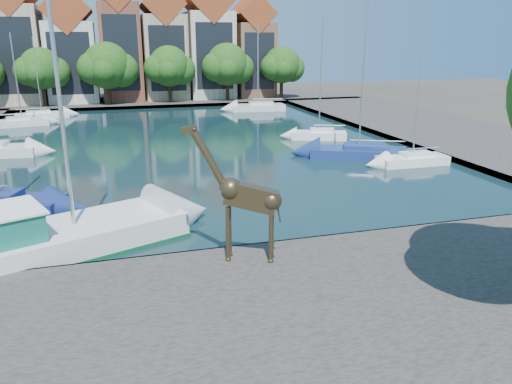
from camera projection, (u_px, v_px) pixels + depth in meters
ground at (267, 252)px, 21.54m from camera, size 160.00×160.00×0.00m
water_basin at (185, 144)px, 43.55m from camera, size 38.00×50.00×0.08m
near_quay at (336, 336)px, 15.04m from camera, size 50.00×14.00×0.50m
far_quay at (152, 100)px, 72.86m from camera, size 60.00×16.00×0.50m
right_quay at (433, 128)px, 50.16m from camera, size 14.00×52.00×0.50m
townhouse_west_mid at (19, 43)px, 65.96m from camera, size 5.94×9.18×16.79m
townhouse_west_inner at (71, 50)px, 67.96m from camera, size 6.43×9.18×15.15m
townhouse_center at (120, 42)px, 69.39m from camera, size 5.44×9.18×16.93m
townhouse_east_inner at (163, 47)px, 71.18m from camera, size 5.94×9.18×15.79m
townhouse_east_mid at (208, 44)px, 72.80m from camera, size 6.43×9.18×16.65m
townhouse_east_end at (251, 51)px, 74.83m from camera, size 5.44×9.18×14.43m
far_tree_west at (42, 70)px, 62.68m from camera, size 6.76×5.20×7.36m
far_tree_mid_west at (108, 67)px, 64.75m from camera, size 7.80×6.00×8.00m
far_tree_mid_east at (170, 68)px, 66.93m from camera, size 7.02×5.40×7.52m
far_tree_east at (228, 66)px, 69.03m from camera, size 7.54×5.80×7.84m
far_tree_far_east at (282, 66)px, 71.21m from camera, size 6.76×5.20×7.36m
giraffe_statue at (244, 196)px, 18.98m from camera, size 3.56×1.70×5.28m
motorsailer at (30, 239)px, 20.38m from camera, size 12.55×7.81×11.87m
sailboat_left_b at (0, 201)px, 26.22m from camera, size 6.95×4.37×10.52m
sailboat_left_d at (22, 121)px, 52.12m from camera, size 5.38×2.69×9.36m
sailboat_left_e at (42, 114)px, 57.25m from camera, size 6.04×3.28×8.98m
sailboat_right_a at (413, 158)px, 36.03m from camera, size 5.17×1.85×8.24m
sailboat_right_b at (359, 150)px, 38.16m from camera, size 7.69×5.34×11.51m
sailboat_right_c at (319, 133)px, 45.25m from camera, size 5.21×3.40×10.52m
sailboat_right_d at (258, 106)px, 63.20m from camera, size 6.91×3.02×10.53m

